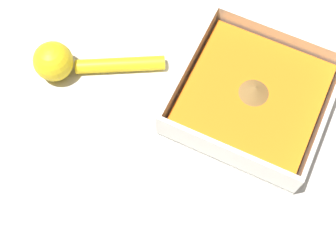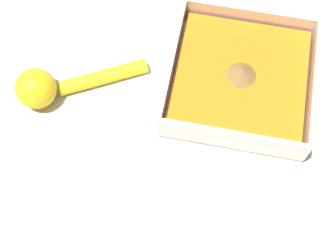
# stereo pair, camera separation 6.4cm
# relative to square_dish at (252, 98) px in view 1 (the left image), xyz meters

# --- Properties ---
(ground_plane) EXTENTS (4.00, 4.00, 0.00)m
(ground_plane) POSITION_rel_square_dish_xyz_m (0.03, 0.01, -0.02)
(ground_plane) COLOR beige
(square_dish) EXTENTS (0.21, 0.21, 0.06)m
(square_dish) POSITION_rel_square_dish_xyz_m (0.00, 0.00, 0.00)
(square_dish) COLOR silver
(square_dish) RESTS_ON ground_plane
(lemon_squeezer) EXTENTS (0.18, 0.12, 0.06)m
(lemon_squeezer) POSITION_rel_square_dish_xyz_m (-0.26, -0.06, 0.00)
(lemon_squeezer) COLOR yellow
(lemon_squeezer) RESTS_ON ground_plane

